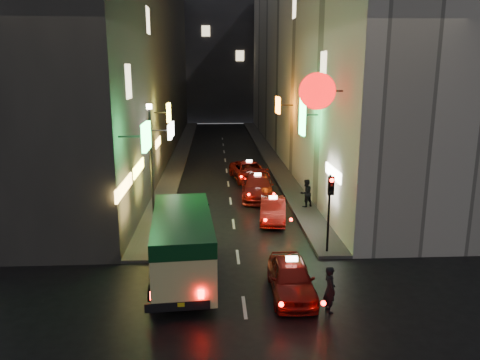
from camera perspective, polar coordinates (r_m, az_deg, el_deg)
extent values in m
cube|color=#373532|center=(45.30, -12.50, 14.24)|extent=(6.00, 52.00, 18.00)
cube|color=#31F75D|center=(20.14, -11.36, 5.23)|extent=(0.18, 1.64, 1.15)
cube|color=white|center=(27.59, -8.42, 6.00)|extent=(0.18, 2.34, 0.82)
cube|color=yellow|center=(32.20, -8.69, 8.13)|extent=(0.18, 1.26, 1.25)
cube|color=#FFC359|center=(21.25, -13.96, -0.83)|extent=(0.10, 3.60, 0.55)
cube|color=yellow|center=(25.17, -12.28, 1.44)|extent=(0.10, 3.18, 0.55)
cube|color=#FFC359|center=(33.83, -9.98, 4.55)|extent=(0.10, 2.70, 0.55)
cube|color=#FFE5B2|center=(23.10, -13.48, 11.60)|extent=(0.06, 1.30, 1.60)
cube|color=#FFE5B2|center=(31.14, -11.17, 18.53)|extent=(0.06, 1.30, 1.60)
cube|color=beige|center=(45.64, 8.42, 14.40)|extent=(6.00, 52.00, 18.00)
cylinder|color=#F20A0A|center=(22.21, 9.40, 10.65)|extent=(1.69, 0.18, 1.69)
cube|color=#31F75D|center=(27.22, 7.63, 7.87)|extent=(0.18, 1.11, 2.30)
cube|color=orange|center=(35.70, 4.64, 9.08)|extent=(0.18, 1.61, 1.22)
cube|color=white|center=(23.92, 11.31, 0.87)|extent=(0.10, 2.92, 0.55)
cube|color=#FFE5B2|center=(26.42, 10.14, 13.45)|extent=(0.06, 1.30, 1.60)
cube|color=#FFE5B2|center=(36.51, 6.66, 20.26)|extent=(0.06, 1.30, 1.60)
cube|color=#35343A|center=(76.80, -2.55, 15.54)|extent=(30.00, 10.00, 22.00)
cube|color=#44413F|center=(45.57, -7.27, 3.16)|extent=(1.50, 52.00, 0.15)
cube|color=#44413F|center=(45.75, 3.43, 3.28)|extent=(1.50, 52.00, 0.15)
cube|color=#E9E491|center=(18.28, -7.00, -7.71)|extent=(2.63, 6.33, 2.27)
cube|color=#0B3818|center=(17.98, -7.08, -5.11)|extent=(2.65, 6.35, 0.57)
cube|color=black|center=(18.49, -6.96, -6.71)|extent=(2.47, 3.86, 0.51)
cube|color=black|center=(15.93, -7.61, -14.94)|extent=(2.13, 0.34, 0.31)
cube|color=#FF0A05|center=(15.75, -10.56, -13.70)|extent=(0.19, 0.06, 0.29)
cube|color=#FF0A05|center=(15.63, -4.77, -13.74)|extent=(0.19, 0.06, 0.29)
cylinder|color=black|center=(20.61, -9.26, -8.68)|extent=(0.23, 0.78, 0.78)
cylinder|color=black|center=(16.89, -3.98, -13.69)|extent=(0.23, 0.78, 0.78)
imported|color=maroon|center=(17.46, 6.27, -11.45)|extent=(2.07, 4.84, 1.53)
cube|color=white|center=(17.12, 6.35, -8.85)|extent=(0.42, 0.19, 0.16)
sphere|color=#FF0A05|center=(15.42, 5.06, -14.87)|extent=(0.16, 0.16, 0.16)
sphere|color=#FF0A05|center=(15.66, 10.13, -14.57)|extent=(0.16, 0.16, 0.16)
imported|color=maroon|center=(25.42, 4.04, -3.44)|extent=(2.46, 4.79, 1.46)
cube|color=white|center=(25.20, 4.07, -1.66)|extent=(0.44, 0.23, 0.16)
sphere|color=#FF0A05|center=(23.36, 3.10, -4.90)|extent=(0.16, 0.16, 0.16)
sphere|color=#FF0A05|center=(23.54, 6.24, -4.82)|extent=(0.16, 0.16, 0.16)
imported|color=maroon|center=(29.95, 2.16, -0.60)|extent=(2.50, 5.43, 1.69)
cube|color=white|center=(29.74, 2.17, 1.15)|extent=(0.43, 0.21, 0.16)
sphere|color=#FF0A05|center=(27.56, 1.07, -1.78)|extent=(0.16, 0.16, 0.16)
sphere|color=#FF0A05|center=(27.70, 4.16, -1.73)|extent=(0.16, 0.16, 0.16)
imported|color=maroon|center=(34.60, 1.12, 1.26)|extent=(2.79, 5.33, 1.62)
cube|color=white|center=(34.42, 1.13, 2.72)|extent=(0.44, 0.24, 0.16)
sphere|color=#FF0A05|center=(32.30, 0.16, 0.42)|extent=(0.16, 0.16, 0.16)
sphere|color=#FF0A05|center=(32.41, 2.69, 0.45)|extent=(0.16, 0.16, 0.16)
imported|color=black|center=(16.45, 10.90, -12.61)|extent=(0.51, 0.68, 1.86)
imported|color=black|center=(27.70, 8.05, -1.38)|extent=(0.83, 0.72, 1.86)
cylinder|color=black|center=(20.90, 10.76, -4.04)|extent=(0.10, 0.10, 3.50)
cube|color=black|center=(20.39, 11.04, -0.70)|extent=(0.26, 0.18, 0.80)
sphere|color=#FF0A05|center=(20.22, 11.14, -0.03)|extent=(0.18, 0.18, 0.18)
sphere|color=black|center=(20.28, 11.11, -0.77)|extent=(0.17, 0.17, 0.17)
sphere|color=black|center=(20.35, 11.08, -1.51)|extent=(0.17, 0.17, 0.17)
cylinder|color=black|center=(24.46, -10.70, 1.53)|extent=(0.12, 0.12, 6.00)
cylinder|color=#FFE5BF|center=(24.03, -11.02, 8.79)|extent=(0.28, 0.28, 0.25)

